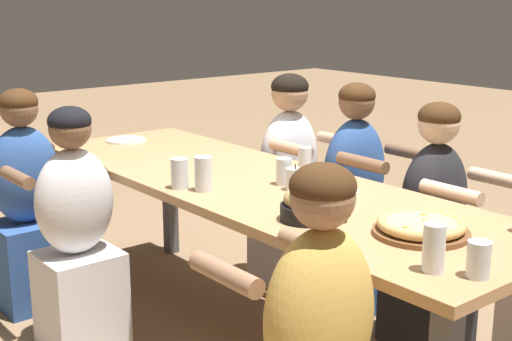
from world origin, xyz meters
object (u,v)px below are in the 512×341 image
Objects in this scene: empty_plate_b at (335,192)px; drinking_glass_b at (180,173)px; drinking_glass_a at (204,175)px; diner_near_midleft at (77,241)px; diner_far_midleft at (289,188)px; diner_far_midright at (432,238)px; diner_far_center at (353,210)px; skillet_bowl at (308,205)px; empty_plate_a at (126,140)px; drinking_glass_f at (479,259)px; drinking_glass_g at (284,173)px; diner_near_left at (27,209)px; drinking_glass_e at (305,162)px; pizza_board_main at (421,227)px; cocktail_glass_blue at (293,180)px; drinking_glass_d at (434,250)px.

empty_plate_b is 1.53× the size of drinking_glass_b.
diner_near_midleft reaches higher than drinking_glass_a.
diner_far_midleft is 1.04× the size of diner_far_midright.
diner_far_center is (0.50, 1.26, 0.02)m from diner_near_midleft.
drinking_glass_a is (-0.57, -0.06, 0.01)m from skillet_bowl.
diner_far_midleft reaches higher than diner_far_center.
empty_plate_b is at bearing 5.52° from empty_plate_a.
skillet_bowl is 1.32× the size of empty_plate_a.
diner_far_midleft is (-1.74, 0.82, -0.29)m from drinking_glass_f.
diner_far_midleft is at bearing 141.04° from skillet_bowl.
drinking_glass_g is (0.23, 0.38, -0.01)m from drinking_glass_b.
diner_far_midright is (1.57, 1.26, -0.01)m from diner_near_left.
skillet_bowl is at bearing -31.34° from drinking_glass_g.
diner_near_midleft is (-0.53, -0.89, -0.33)m from drinking_glass_e.
drinking_glass_a is 0.53m from drinking_glass_e.
empty_plate_b is 0.66m from drinking_glass_b.
drinking_glass_a reaches higher than drinking_glass_b.
drinking_glass_e is at bearing 12.83° from empty_plate_a.
diner_far_midright reaches higher than drinking_glass_f.
drinking_glass_a is at bearing -164.85° from pizza_board_main.
drinking_glass_e is (-0.17, 0.23, 0.01)m from cocktail_glass_blue.
diner_near_left reaches higher than empty_plate_a.
drinking_glass_f is at bearing 30.66° from drinking_glass_d.
drinking_glass_f is at bearing 56.85° from diner_far_center.
skillet_bowl is at bearing 3.77° from diner_far_midright.
drinking_glass_b is at bearing -132.59° from cocktail_glass_blue.
diner_far_midright is at bearing 90.00° from diner_far_midleft.
drinking_glass_a reaches higher than empty_plate_a.
diner_far_midright is (1.63, 0.64, -0.27)m from empty_plate_a.
diner_far_midright reaches higher than drinking_glass_e.
drinking_glass_a is 1.17m from drinking_glass_d.
empty_plate_a is at bearing 179.89° from pizza_board_main.
empty_plate_b is at bearing 17.50° from drinking_glass_g.
empty_plate_b is at bearing 59.31° from diner_far_midleft.
drinking_glass_g is at bearing 58.46° from drinking_glass_b.
drinking_glass_d reaches higher than skillet_bowl.
empty_plate_b is at bearing 119.93° from skillet_bowl.
drinking_glass_e is 1.30m from drinking_glass_f.
diner_near_midleft is at bearing -21.66° from diner_far_center.
drinking_glass_b is 0.11× the size of diner_far_midright.
drinking_glass_a is at bearing -52.60° from diner_near_midleft.
drinking_glass_d reaches higher than cocktail_glass_blue.
skillet_bowl is 2.33× the size of drinking_glass_e.
diner_far_center is (0.02, 0.90, -0.32)m from drinking_glass_a.
diner_near_left is 2.01m from diner_far_midright.
diner_far_center is 0.49m from diner_far_midleft.
diner_far_midright reaches higher than drinking_glass_a.
empty_plate_a is 0.95m from diner_far_midleft.
drinking_glass_e is (0.15, 0.58, -0.01)m from drinking_glass_b.
diner_near_left is at bearing -83.90° from empty_plate_a.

